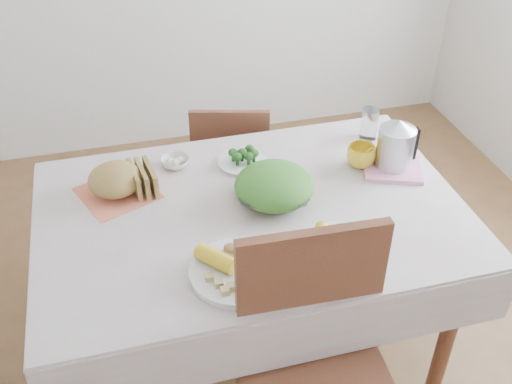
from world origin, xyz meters
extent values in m
plane|color=brown|center=(0.00, 0.00, 0.00)|extent=(3.60, 3.60, 0.00)
cube|color=brown|center=(0.00, 0.00, 0.38)|extent=(1.40, 0.90, 0.75)
cube|color=beige|center=(0.00, 0.00, 0.76)|extent=(1.50, 1.00, 0.01)
cube|color=brown|center=(0.10, 0.77, 0.47)|extent=(0.45, 0.45, 0.82)
imported|color=white|center=(0.09, 0.03, 0.79)|extent=(0.33, 0.33, 0.07)
cylinder|color=white|center=(-0.13, -0.30, 0.77)|extent=(0.38, 0.38, 0.02)
cylinder|color=white|center=(0.21, -0.29, 0.77)|extent=(0.38, 0.38, 0.02)
cylinder|color=beige|center=(0.03, 0.28, 0.77)|extent=(0.23, 0.23, 0.02)
cube|color=#E77451|center=(-0.45, 0.22, 0.76)|extent=(0.32, 0.32, 0.00)
ellipsoid|color=olive|center=(-0.45, 0.22, 0.82)|extent=(0.25, 0.25, 0.12)
imported|color=white|center=(-0.22, 0.34, 0.78)|extent=(0.13, 0.13, 0.03)
imported|color=yellow|center=(0.48, 0.16, 0.81)|extent=(0.12, 0.12, 0.09)
cylinder|color=white|center=(0.59, 0.34, 0.83)|extent=(0.09, 0.09, 0.13)
cube|color=pink|center=(0.59, 0.11, 0.77)|extent=(0.28, 0.28, 0.02)
cylinder|color=#B2B5BA|center=(0.59, 0.11, 0.88)|extent=(0.17, 0.17, 0.20)
cube|color=silver|center=(0.10, -0.27, 0.76)|extent=(0.02, 0.17, 0.00)
cube|color=silver|center=(-0.11, -0.31, 0.76)|extent=(0.16, 0.06, 0.00)
camera|label=1|loc=(-0.41, -1.60, 2.08)|focal=42.00mm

